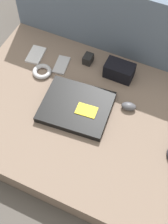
{
  "coord_description": "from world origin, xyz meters",
  "views": [
    {
      "loc": [
        0.3,
        -0.66,
        1.27
      ],
      "look_at": [
        0.0,
        0.0,
        0.13
      ],
      "focal_mm": 50.0,
      "sensor_mm": 36.0,
      "label": 1
    }
  ],
  "objects_px": {
    "laptop": "(76,107)",
    "charger_brick": "(88,59)",
    "phone_black": "(36,55)",
    "phone_silver": "(61,65)",
    "computer_mouse": "(129,106)",
    "camera_pouch": "(119,71)"
  },
  "relations": [
    {
      "from": "laptop",
      "to": "charger_brick",
      "type": "height_order",
      "value": "charger_brick"
    },
    {
      "from": "phone_black",
      "to": "phone_silver",
      "type": "bearing_deg",
      "value": -8.93
    },
    {
      "from": "laptop",
      "to": "phone_black",
      "type": "xyz_separation_m",
      "value": [
        -0.32,
        0.2,
        -0.01
      ]
    },
    {
      "from": "laptop",
      "to": "phone_silver",
      "type": "xyz_separation_m",
      "value": [
        -0.17,
        0.2,
        -0.01
      ]
    },
    {
      "from": "computer_mouse",
      "to": "camera_pouch",
      "type": "height_order",
      "value": "camera_pouch"
    },
    {
      "from": "computer_mouse",
      "to": "camera_pouch",
      "type": "relative_size",
      "value": 0.53
    },
    {
      "from": "laptop",
      "to": "camera_pouch",
      "type": "bearing_deg",
      "value": 62.72
    },
    {
      "from": "laptop",
      "to": "charger_brick",
      "type": "distance_m",
      "value": 0.28
    },
    {
      "from": "laptop",
      "to": "camera_pouch",
      "type": "relative_size",
      "value": 2.36
    },
    {
      "from": "laptop",
      "to": "computer_mouse",
      "type": "relative_size",
      "value": 4.44
    },
    {
      "from": "computer_mouse",
      "to": "phone_black",
      "type": "xyz_separation_m",
      "value": [
        -0.53,
        0.1,
        -0.01
      ]
    },
    {
      "from": "computer_mouse",
      "to": "camera_pouch",
      "type": "bearing_deg",
      "value": 113.52
    },
    {
      "from": "computer_mouse",
      "to": "phone_black",
      "type": "height_order",
      "value": "computer_mouse"
    },
    {
      "from": "laptop",
      "to": "computer_mouse",
      "type": "bearing_deg",
      "value": 19.78
    },
    {
      "from": "phone_silver",
      "to": "computer_mouse",
      "type": "bearing_deg",
      "value": -23.07
    },
    {
      "from": "computer_mouse",
      "to": "phone_silver",
      "type": "height_order",
      "value": "computer_mouse"
    },
    {
      "from": "phone_black",
      "to": "camera_pouch",
      "type": "relative_size",
      "value": 0.89
    },
    {
      "from": "phone_silver",
      "to": "camera_pouch",
      "type": "relative_size",
      "value": 0.88
    },
    {
      "from": "phone_black",
      "to": "charger_brick",
      "type": "bearing_deg",
      "value": 8.19
    },
    {
      "from": "laptop",
      "to": "charger_brick",
      "type": "xyz_separation_m",
      "value": [
        -0.07,
        0.27,
        0.01
      ]
    },
    {
      "from": "computer_mouse",
      "to": "laptop",
      "type": "bearing_deg",
      "value": -165.89
    },
    {
      "from": "computer_mouse",
      "to": "phone_black",
      "type": "distance_m",
      "value": 0.54
    }
  ]
}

